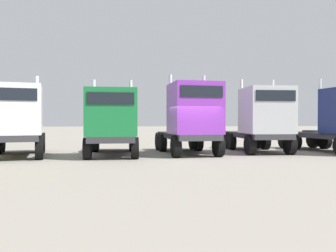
{
  "coord_description": "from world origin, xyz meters",
  "views": [
    {
      "loc": [
        -3.53,
        -16.42,
        1.79
      ],
      "look_at": [
        -0.94,
        2.52,
        1.52
      ],
      "focal_mm": 36.68,
      "sensor_mm": 36.0,
      "label": 1
    }
  ],
  "objects_px": {
    "semi_truck_white": "(16,120)",
    "semi_truck_purple": "(191,118)",
    "semi_truck_silver": "(262,119)",
    "semi_truck_green": "(112,122)"
  },
  "relations": [
    {
      "from": "semi_truck_white",
      "to": "semi_truck_purple",
      "type": "relative_size",
      "value": 1.04
    },
    {
      "from": "semi_truck_white",
      "to": "semi_truck_purple",
      "type": "bearing_deg",
      "value": 80.58
    },
    {
      "from": "semi_truck_purple",
      "to": "semi_truck_silver",
      "type": "height_order",
      "value": "semi_truck_purple"
    },
    {
      "from": "semi_truck_green",
      "to": "semi_truck_white",
      "type": "bearing_deg",
      "value": -89.23
    },
    {
      "from": "semi_truck_white",
      "to": "semi_truck_green",
      "type": "relative_size",
      "value": 0.97
    },
    {
      "from": "semi_truck_white",
      "to": "semi_truck_green",
      "type": "xyz_separation_m",
      "value": [
        4.62,
        0.04,
        -0.09
      ]
    },
    {
      "from": "semi_truck_white",
      "to": "semi_truck_green",
      "type": "distance_m",
      "value": 4.62
    },
    {
      "from": "semi_truck_green",
      "to": "semi_truck_silver",
      "type": "height_order",
      "value": "semi_truck_silver"
    },
    {
      "from": "semi_truck_white",
      "to": "semi_truck_purple",
      "type": "height_order",
      "value": "semi_truck_purple"
    },
    {
      "from": "semi_truck_green",
      "to": "semi_truck_silver",
      "type": "xyz_separation_m",
      "value": [
        8.33,
        0.83,
        0.17
      ]
    }
  ]
}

